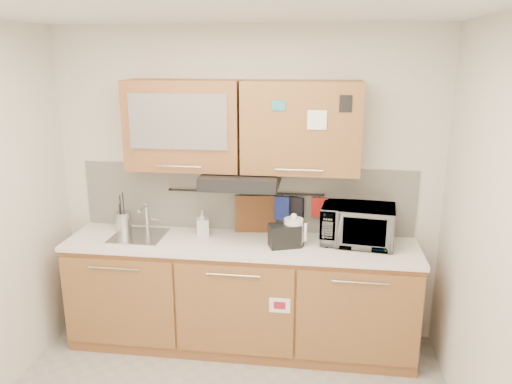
# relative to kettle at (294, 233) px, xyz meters

# --- Properties ---
(ceiling) EXTENTS (3.20, 3.20, 0.00)m
(ceiling) POSITION_rel_kettle_xyz_m (-0.43, -1.17, 1.57)
(ceiling) COLOR white
(ceiling) RESTS_ON wall_back
(wall_back) EXTENTS (3.20, 0.00, 3.20)m
(wall_back) POSITION_rel_kettle_xyz_m (-0.43, 0.33, 0.27)
(wall_back) COLOR silver
(wall_back) RESTS_ON ground
(wall_right) EXTENTS (0.00, 3.00, 3.00)m
(wall_right) POSITION_rel_kettle_xyz_m (1.17, -1.17, 0.27)
(wall_right) COLOR silver
(wall_right) RESTS_ON ground
(base_cabinet) EXTENTS (2.80, 0.64, 0.88)m
(base_cabinet) POSITION_rel_kettle_xyz_m (-0.43, 0.02, -0.62)
(base_cabinet) COLOR brown
(base_cabinet) RESTS_ON floor
(countertop) EXTENTS (2.82, 0.62, 0.04)m
(countertop) POSITION_rel_kettle_xyz_m (-0.43, 0.02, -0.13)
(countertop) COLOR white
(countertop) RESTS_ON base_cabinet
(backsplash) EXTENTS (2.80, 0.02, 0.56)m
(backsplash) POSITION_rel_kettle_xyz_m (-0.43, 0.32, 0.17)
(backsplash) COLOR silver
(backsplash) RESTS_ON countertop
(upper_cabinets) EXTENTS (1.82, 0.37, 0.70)m
(upper_cabinets) POSITION_rel_kettle_xyz_m (-0.43, 0.15, 0.81)
(upper_cabinets) COLOR brown
(upper_cabinets) RESTS_ON wall_back
(range_hood) EXTENTS (0.60, 0.46, 0.10)m
(range_hood) POSITION_rel_kettle_xyz_m (-0.43, 0.08, 0.39)
(range_hood) COLOR black
(range_hood) RESTS_ON upper_cabinets
(sink) EXTENTS (0.42, 0.40, 0.26)m
(sink) POSITION_rel_kettle_xyz_m (-1.28, 0.04, -0.10)
(sink) COLOR silver
(sink) RESTS_ON countertop
(utensil_rail) EXTENTS (1.30, 0.02, 0.02)m
(utensil_rail) POSITION_rel_kettle_xyz_m (-0.43, 0.28, 0.23)
(utensil_rail) COLOR black
(utensil_rail) RESTS_ON backsplash
(utensil_crock) EXTENTS (0.17, 0.17, 0.33)m
(utensil_crock) POSITION_rel_kettle_xyz_m (-1.45, 0.14, -0.02)
(utensil_crock) COLOR #A8A8AD
(utensil_crock) RESTS_ON countertop
(kettle) EXTENTS (0.19, 0.17, 0.27)m
(kettle) POSITION_rel_kettle_xyz_m (0.00, 0.00, 0.00)
(kettle) COLOR white
(kettle) RESTS_ON countertop
(toaster) EXTENTS (0.27, 0.21, 0.18)m
(toaster) POSITION_rel_kettle_xyz_m (-0.07, -0.04, -0.01)
(toaster) COLOR black
(toaster) RESTS_ON countertop
(microwave) EXTENTS (0.60, 0.44, 0.31)m
(microwave) POSITION_rel_kettle_xyz_m (0.50, 0.12, 0.05)
(microwave) COLOR #999999
(microwave) RESTS_ON countertop
(soap_bottle) EXTENTS (0.12, 0.12, 0.21)m
(soap_bottle) POSITION_rel_kettle_xyz_m (-0.76, 0.12, 0.00)
(soap_bottle) COLOR #999999
(soap_bottle) RESTS_ON countertop
(cutting_board) EXTENTS (0.34, 0.06, 0.42)m
(cutting_board) POSITION_rel_kettle_xyz_m (-0.34, 0.26, 0.01)
(cutting_board) COLOR brown
(cutting_board) RESTS_ON utensil_rail
(oven_mitt) EXTENTS (0.12, 0.05, 0.20)m
(oven_mitt) POSITION_rel_kettle_xyz_m (-0.11, 0.26, 0.11)
(oven_mitt) COLOR navy
(oven_mitt) RESTS_ON utensil_rail
(dark_pouch) EXTENTS (0.13, 0.08, 0.20)m
(dark_pouch) POSITION_rel_kettle_xyz_m (0.00, 0.26, 0.11)
(dark_pouch) COLOR black
(dark_pouch) RESTS_ON utensil_rail
(pot_holder) EXTENTS (0.13, 0.02, 0.16)m
(pot_holder) POSITION_rel_kettle_xyz_m (0.19, 0.26, 0.13)
(pot_holder) COLOR #AD1917
(pot_holder) RESTS_ON utensil_rail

